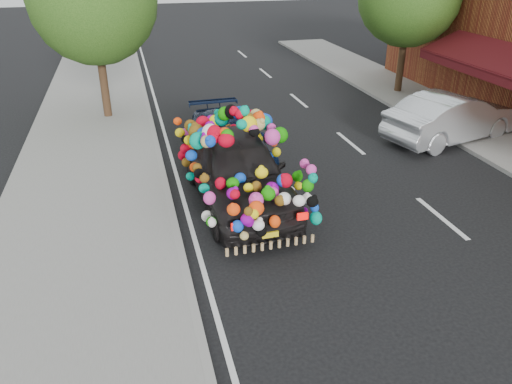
# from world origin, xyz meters

# --- Properties ---
(ground) EXTENTS (100.00, 100.00, 0.00)m
(ground) POSITION_xyz_m (0.00, 0.00, 0.00)
(ground) COLOR black
(ground) RESTS_ON ground
(sidewalk) EXTENTS (4.00, 60.00, 0.12)m
(sidewalk) POSITION_xyz_m (-4.30, 0.00, 0.06)
(sidewalk) COLOR gray
(sidewalk) RESTS_ON ground
(kerb) EXTENTS (0.15, 60.00, 0.13)m
(kerb) POSITION_xyz_m (-2.35, 0.00, 0.07)
(kerb) COLOR gray
(kerb) RESTS_ON ground
(lane_markings) EXTENTS (6.00, 50.00, 0.01)m
(lane_markings) POSITION_xyz_m (3.60, 0.00, 0.01)
(lane_markings) COLOR silver
(lane_markings) RESTS_ON ground
(tree_near_sidewalk) EXTENTS (4.20, 4.20, 6.13)m
(tree_near_sidewalk) POSITION_xyz_m (-3.80, 9.50, 4.02)
(tree_near_sidewalk) COLOR #332114
(tree_near_sidewalk) RESTS_ON ground
(plush_art_car) EXTENTS (2.54, 5.22, 2.33)m
(plush_art_car) POSITION_xyz_m (-0.72, 2.00, 1.20)
(plush_art_car) COLOR black
(plush_art_car) RESTS_ON ground
(navy_sedan) EXTENTS (2.00, 4.53, 1.29)m
(navy_sedan) POSITION_xyz_m (-0.38, 4.50, 0.65)
(navy_sedan) COLOR black
(navy_sedan) RESTS_ON ground
(silver_hatchback) EXTENTS (4.86, 2.74, 1.52)m
(silver_hatchback) POSITION_xyz_m (6.76, 4.46, 0.76)
(silver_hatchback) COLOR silver
(silver_hatchback) RESTS_ON ground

